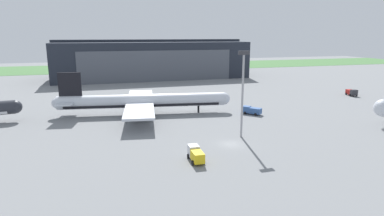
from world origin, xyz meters
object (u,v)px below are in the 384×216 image
at_px(apron_light_mast, 243,87).
at_px(ops_van, 352,92).
at_px(pushback_tractor, 196,154).
at_px(stair_truck, 251,110).
at_px(airliner_far_right, 143,101).
at_px(maintenance_hangar, 151,59).

bearing_deg(apron_light_mast, ops_van, 29.21).
bearing_deg(pushback_tractor, apron_light_mast, 37.53).
height_order(pushback_tractor, ops_van, pushback_tractor).
relative_size(pushback_tractor, stair_truck, 0.99).
xyz_separation_m(pushback_tractor, apron_light_mast, (13.25, 10.18, 9.37)).
relative_size(pushback_tractor, ops_van, 1.03).
bearing_deg(airliner_far_right, stair_truck, -16.71).
xyz_separation_m(maintenance_hangar, apron_light_mast, (1.29, -103.89, 1.63)).
xyz_separation_m(maintenance_hangar, airliner_far_right, (-15.82, -77.90, -5.40)).
xyz_separation_m(maintenance_hangar, pushback_tractor, (-11.96, -114.07, -7.74)).
distance_m(airliner_far_right, apron_light_mast, 31.90).
distance_m(stair_truck, apron_light_mast, 22.84).
height_order(airliner_far_right, apron_light_mast, apron_light_mast).
distance_m(maintenance_hangar, apron_light_mast, 103.92).
bearing_deg(airliner_far_right, pushback_tractor, -83.92).
bearing_deg(airliner_far_right, apron_light_mast, -56.65).
bearing_deg(pushback_tractor, stair_truck, 48.51).
bearing_deg(maintenance_hangar, airliner_far_right, -101.48).
bearing_deg(stair_truck, ops_van, 17.71).
bearing_deg(airliner_far_right, maintenance_hangar, 78.52).
bearing_deg(maintenance_hangar, apron_light_mast, -89.29).
distance_m(maintenance_hangar, ops_van, 93.19).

